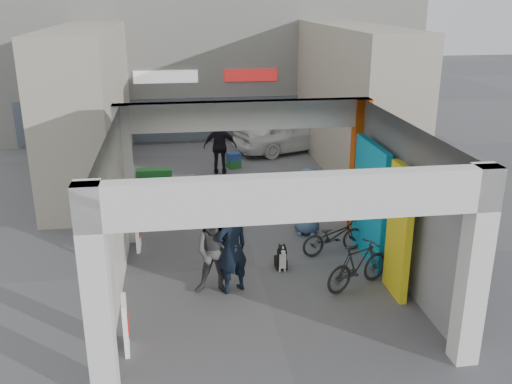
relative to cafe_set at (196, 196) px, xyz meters
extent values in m
plane|color=#545459|center=(1.21, -4.32, -0.29)|extent=(90.00, 90.00, 0.00)
cube|color=silver|center=(-1.79, -8.32, 1.46)|extent=(0.40, 0.40, 3.50)
cube|color=silver|center=(-1.79, -2.32, 1.46)|extent=(0.40, 0.40, 3.50)
cube|color=silver|center=(4.21, -8.32, 1.46)|extent=(0.40, 0.40, 3.50)
cube|color=#C94C0B|center=(4.21, -2.32, 1.46)|extent=(0.40, 0.40, 3.50)
plane|color=silver|center=(-1.79, -5.32, 1.46)|extent=(0.00, 6.40, 6.40)
plane|color=gray|center=(4.21, -5.32, 1.46)|extent=(0.00, 6.40, 6.40)
cube|color=#0C9BCA|center=(3.91, -4.12, 1.11)|extent=(0.15, 2.00, 2.80)
cube|color=yellow|center=(3.91, -5.92, 1.11)|extent=(0.15, 1.00, 2.80)
plane|color=#B5B6B0|center=(1.21, -5.32, 3.21)|extent=(6.40, 6.40, 0.00)
cube|color=silver|center=(1.21, -2.27, 2.86)|extent=(6.40, 0.30, 0.70)
cube|color=silver|center=(1.21, -8.37, 2.86)|extent=(6.40, 0.30, 0.70)
cube|color=white|center=(1.21, -2.10, 2.81)|extent=(4.20, 0.05, 0.55)
cube|color=silver|center=(1.21, 9.68, 3.71)|extent=(18.00, 4.00, 8.00)
cube|color=#515966|center=(1.21, 7.63, 0.71)|extent=(16.20, 0.06, 1.80)
cube|color=white|center=(-0.79, 7.64, 2.51)|extent=(2.60, 0.06, 0.50)
cube|color=red|center=(2.71, 7.64, 2.51)|extent=(2.20, 0.06, 0.50)
cube|color=#A49A88|center=(-3.29, 3.18, 2.21)|extent=(2.00, 9.00, 5.00)
cube|color=#A49A88|center=(5.71, 3.18, 2.21)|extent=(2.00, 9.00, 5.00)
cylinder|color=#97999F|center=(-0.51, -1.78, 0.20)|extent=(0.09, 0.09, 0.98)
cylinder|color=#97999F|center=(1.13, -2.03, 0.14)|extent=(0.09, 0.09, 0.85)
cylinder|color=#97999F|center=(2.68, -2.07, 0.14)|extent=(0.09, 0.09, 0.85)
cube|color=white|center=(-1.54, -7.21, 0.21)|extent=(0.12, 0.55, 1.00)
cube|color=red|center=(-1.50, -7.21, 0.26)|extent=(0.07, 0.39, 0.40)
cube|color=white|center=(-1.54, -2.91, 0.21)|extent=(0.09, 0.55, 1.00)
cube|color=red|center=(-1.50, -2.91, 0.26)|extent=(0.04, 0.39, 0.40)
cylinder|color=#A6A6AB|center=(0.11, -0.26, 0.04)|extent=(0.05, 0.05, 0.65)
cylinder|color=#A6A6AB|center=(0.11, -0.26, -0.28)|extent=(0.40, 0.40, 0.02)
cylinder|color=#A6A6AB|center=(0.11, -0.26, 0.37)|extent=(0.63, 0.63, 0.05)
cube|color=#A6A6AB|center=(-0.44, -0.44, -0.08)|extent=(0.34, 0.34, 0.41)
cube|color=#A6A6AB|center=(-0.44, -0.27, 0.32)|extent=(0.34, 0.05, 0.41)
cube|color=#A6A6AB|center=(0.56, 0.20, -0.08)|extent=(0.34, 0.34, 0.41)
cube|color=#A6A6AB|center=(0.56, 0.36, 0.32)|extent=(0.34, 0.05, 0.41)
cube|color=#A6A6AB|center=(-0.17, 0.29, -0.08)|extent=(0.34, 0.34, 0.41)
cube|color=#A6A6AB|center=(-0.17, 0.45, 0.32)|extent=(0.34, 0.05, 0.41)
cube|color=black|center=(-1.22, 0.88, -0.12)|extent=(1.31, 0.65, 0.33)
cube|color=#17521F|center=(-1.22, 0.72, 0.04)|extent=(1.09, 0.38, 0.20)
cube|color=#17521F|center=(-1.22, 0.88, 0.26)|extent=(1.09, 0.38, 0.20)
cube|color=#17521F|center=(-1.22, 1.04, 0.48)|extent=(1.09, 0.38, 0.20)
cube|color=#17521F|center=(1.54, 3.72, -0.15)|extent=(0.54, 0.48, 0.28)
cube|color=navy|center=(1.54, 3.72, 0.13)|extent=(0.54, 0.48, 0.28)
cube|color=black|center=(1.75, -4.43, -0.16)|extent=(0.25, 0.33, 0.25)
cube|color=black|center=(1.75, -4.56, 0.02)|extent=(0.20, 0.17, 0.37)
cube|color=silver|center=(1.75, -4.66, -0.02)|extent=(0.16, 0.03, 0.35)
cylinder|color=silver|center=(1.69, -4.64, -0.14)|extent=(0.05, 0.05, 0.29)
cylinder|color=silver|center=(1.81, -4.64, -0.14)|extent=(0.05, 0.05, 0.29)
sphere|color=black|center=(1.75, -4.58, 0.25)|extent=(0.20, 0.20, 0.20)
cube|color=silver|center=(1.75, -4.69, 0.23)|extent=(0.08, 0.12, 0.06)
cone|color=black|center=(1.70, -4.54, 0.34)|extent=(0.07, 0.07, 0.08)
cone|color=black|center=(1.80, -4.54, 0.34)|extent=(0.07, 0.07, 0.08)
imported|color=black|center=(0.54, -5.34, 0.69)|extent=(0.85, 0.73, 1.96)
imported|color=#444447|center=(0.19, -5.37, 0.65)|extent=(1.02, 0.86, 1.87)
imported|color=#4F6C9A|center=(2.79, -2.56, 0.61)|extent=(1.02, 0.82, 1.80)
imported|color=black|center=(1.01, 3.08, 0.69)|extent=(1.19, 0.61, 1.96)
imported|color=black|center=(3.16, -3.82, 0.15)|extent=(1.75, 0.97, 0.87)
imported|color=black|center=(3.21, -5.56, 0.23)|extent=(1.75, 1.19, 1.03)
imported|color=white|center=(3.97, 5.78, 0.48)|extent=(4.82, 3.21, 1.53)
camera|label=1|loc=(-0.52, -16.09, 5.69)|focal=40.00mm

